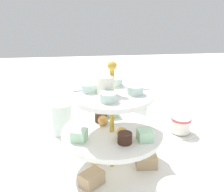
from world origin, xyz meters
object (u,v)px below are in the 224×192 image
water_glass_short_left (137,112)px  tiered_serving_stand (112,139)px  water_glass_mid_back (62,119)px  teacup_with_saucer (181,126)px

water_glass_short_left → tiered_serving_stand: bearing=65.9°
tiered_serving_stand → water_glass_mid_back: size_ratio=2.96×
water_glass_mid_back → tiered_serving_stand: bearing=123.2°
tiered_serving_stand → teacup_with_saucer: 0.27m
tiered_serving_stand → teacup_with_saucer: (-0.22, -0.15, -0.06)m
tiered_serving_stand → teacup_with_saucer: tiered_serving_stand is taller
teacup_with_saucer → water_glass_short_left: bearing=-34.4°
tiered_serving_stand → water_glass_short_left: 0.26m
teacup_with_saucer → tiered_serving_stand: bearing=34.9°
tiered_serving_stand → teacup_with_saucer: bearing=-145.1°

